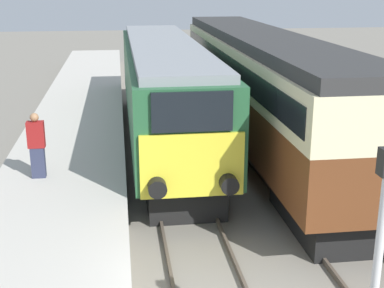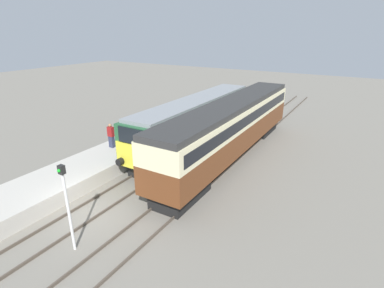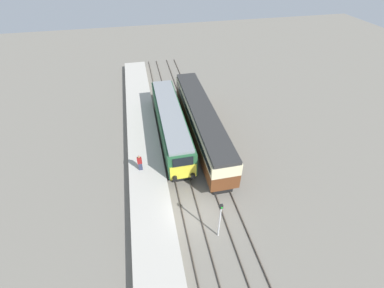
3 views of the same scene
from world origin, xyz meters
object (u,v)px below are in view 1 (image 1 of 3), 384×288
Objects in this scene: locomotive at (164,88)px; signal_post at (378,263)px; passenger_carriage at (260,80)px; person_on_platform at (37,146)px.

signal_post reaches higher than locomotive.
passenger_carriage reaches higher than locomotive.
locomotive is 13.52m from signal_post.
passenger_carriage is 10.16× the size of person_on_platform.
signal_post is (5.55, -7.94, 0.56)m from person_on_platform.
person_on_platform is (-7.25, -4.65, -0.74)m from passenger_carriage.
locomotive is at bearing 166.24° from passenger_carriage.
passenger_carriage is 4.53× the size of signal_post.
locomotive is 6.71m from person_on_platform.
passenger_carriage is at bearing -13.76° from locomotive.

